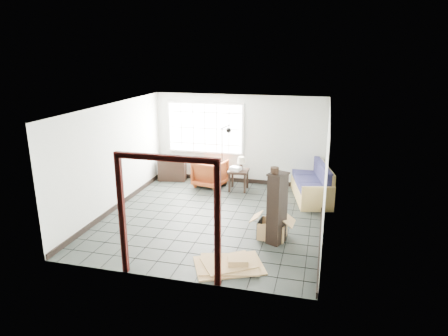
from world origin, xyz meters
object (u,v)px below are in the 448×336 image
(futon_sofa, at_px, (313,185))
(side_table, at_px, (239,174))
(armchair, at_px, (210,172))
(tall_shelf, at_px, (277,208))

(futon_sofa, relative_size, side_table, 3.80)
(futon_sofa, height_order, side_table, futon_sofa)
(futon_sofa, xyz_separation_m, armchair, (-2.92, 0.21, 0.08))
(armchair, distance_m, tall_shelf, 3.89)
(armchair, relative_size, side_table, 1.44)
(futon_sofa, bearing_deg, tall_shelf, -114.49)
(futon_sofa, xyz_separation_m, tall_shelf, (-0.62, -2.90, 0.42))
(side_table, xyz_separation_m, tall_shelf, (1.44, -2.95, 0.27))
(futon_sofa, distance_m, side_table, 2.06)
(armchair, bearing_deg, side_table, -179.16)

